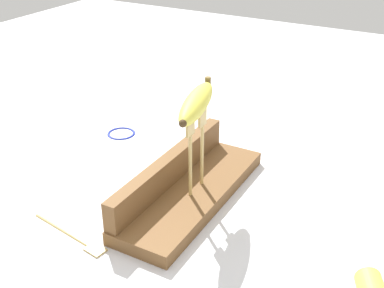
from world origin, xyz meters
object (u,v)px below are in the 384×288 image
Objects in this scene: banana_raised_center at (196,103)px; banana_chunk_near at (371,287)px; fork_fallen_near at (77,238)px; fork_stand_center at (196,145)px; wire_coil at (121,133)px.

banana_raised_center reaches higher than banana_chunk_near.
banana_raised_center is 1.05× the size of fork_fallen_near.
banana_raised_center is 3.24× the size of banana_chunk_near.
fork_stand_center reaches higher than wire_coil.
wire_coil is (0.39, 0.19, -0.00)m from fork_fallen_near.
banana_raised_center is (-0.00, -0.00, 0.09)m from fork_stand_center.
wire_coil is at bearing 67.96° from banana_chunk_near.
wire_coil is (0.17, 0.32, -0.21)m from banana_raised_center.
banana_raised_center is at bearing -118.64° from wire_coil.
banana_raised_center reaches higher than wire_coil.
wire_coil is at bearing 25.78° from fork_fallen_near.
banana_raised_center is 0.33m from fork_fallen_near.
fork_fallen_near is (-0.22, 0.13, -0.21)m from banana_raised_center.
banana_raised_center reaches higher than fork_stand_center.
fork_stand_center is 0.85× the size of banana_raised_center.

